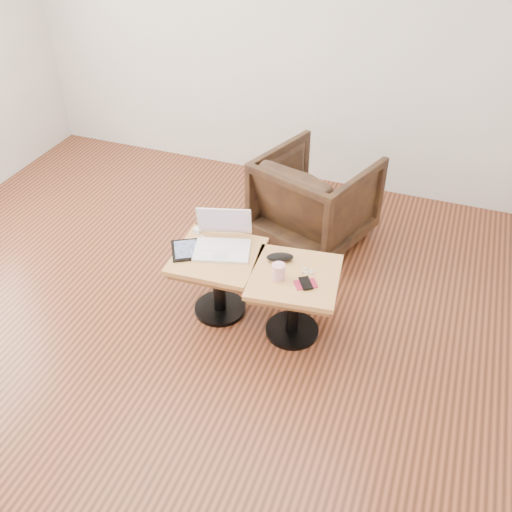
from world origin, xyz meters
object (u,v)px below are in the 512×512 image
(side_table_right, at_px, (294,290))
(armchair, at_px, (315,199))
(striped_cup, at_px, (278,272))
(side_table_left, at_px, (218,269))
(laptop, at_px, (223,241))

(side_table_right, height_order, armchair, armchair)
(side_table_right, bearing_deg, striped_cup, -149.49)
(striped_cup, height_order, armchair, armchair)
(side_table_right, distance_m, armchair, 1.05)
(side_table_left, bearing_deg, armchair, 68.28)
(side_table_right, height_order, laptop, laptop)
(side_table_left, height_order, laptop, laptop)
(side_table_left, height_order, striped_cup, striped_cup)
(side_table_right, distance_m, striped_cup, 0.19)
(side_table_left, xyz_separation_m, side_table_right, (0.50, -0.03, 0.00))
(armchair, bearing_deg, laptop, 89.88)
(side_table_left, height_order, armchair, armchair)
(striped_cup, relative_size, armchair, 0.13)
(side_table_left, distance_m, side_table_right, 0.50)
(side_table_left, distance_m, armchair, 1.07)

